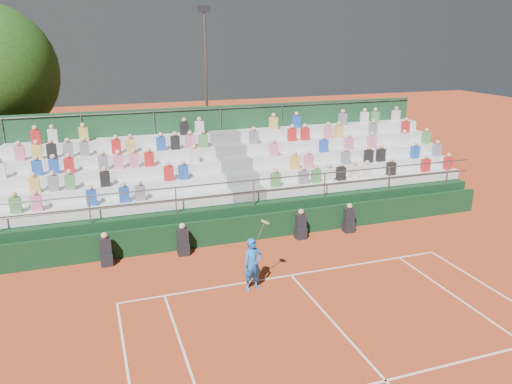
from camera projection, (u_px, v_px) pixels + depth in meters
name	position (u px, v px, depth m)	size (l,w,h in m)	color
ground	(291.00, 275.00, 16.21)	(90.00, 90.00, 0.00)	#B7421E
courtside_wall	(259.00, 227.00, 18.95)	(20.00, 0.15, 1.00)	black
line_officials	(241.00, 234.00, 18.28)	(9.64, 0.40, 1.19)	black
grandstand	(234.00, 189.00, 21.69)	(20.00, 5.20, 4.40)	black
tennis_player	(253.00, 264.00, 15.10)	(0.86, 0.50, 2.22)	blue
floodlight_mast	(206.00, 79.00, 27.10)	(0.60, 0.25, 8.95)	gray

